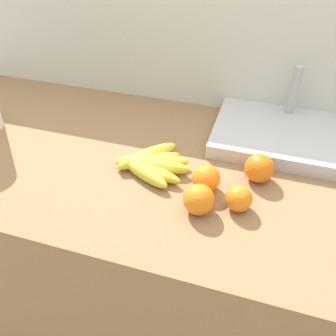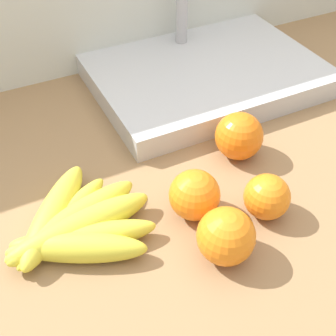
# 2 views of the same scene
# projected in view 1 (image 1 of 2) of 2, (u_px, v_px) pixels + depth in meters

# --- Properties ---
(ground_plane) EXTENTS (6.00, 6.00, 0.00)m
(ground_plane) POSITION_uv_depth(u_px,v_px,m) (196.00, 328.00, 1.50)
(ground_plane) COLOR beige
(counter) EXTENTS (1.97, 0.71, 0.86)m
(counter) POSITION_uv_depth(u_px,v_px,m) (202.00, 266.00, 1.23)
(counter) COLOR olive
(counter) RESTS_ON ground
(wall_back) EXTENTS (2.37, 0.06, 1.30)m
(wall_back) POSITION_uv_depth(u_px,v_px,m) (227.00, 154.00, 1.38)
(wall_back) COLOR silver
(wall_back) RESTS_ON ground
(banana_bunch) EXTENTS (0.21, 0.21, 0.04)m
(banana_bunch) POSITION_uv_depth(u_px,v_px,m) (149.00, 164.00, 0.95)
(banana_bunch) COLOR gold
(banana_bunch) RESTS_ON counter
(orange_back_left) EXTENTS (0.07, 0.07, 0.07)m
(orange_back_left) POSITION_uv_depth(u_px,v_px,m) (207.00, 179.00, 0.88)
(orange_back_left) COLOR orange
(orange_back_left) RESTS_ON counter
(orange_right) EXTENTS (0.06, 0.06, 0.06)m
(orange_right) POSITION_uv_depth(u_px,v_px,m) (239.00, 199.00, 0.83)
(orange_right) COLOR orange
(orange_right) RESTS_ON counter
(orange_back_right) EXTENTS (0.08, 0.08, 0.08)m
(orange_back_right) POSITION_uv_depth(u_px,v_px,m) (259.00, 169.00, 0.90)
(orange_back_right) COLOR orange
(orange_back_right) RESTS_ON counter
(orange_center) EXTENTS (0.07, 0.07, 0.07)m
(orange_center) POSITION_uv_depth(u_px,v_px,m) (198.00, 199.00, 0.82)
(orange_center) COLOR orange
(orange_center) RESTS_ON counter
(sink_basin) EXTENTS (0.43, 0.31, 0.20)m
(sink_basin) POSITION_uv_depth(u_px,v_px,m) (286.00, 135.00, 1.06)
(sink_basin) COLOR #B7BABF
(sink_basin) RESTS_ON counter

